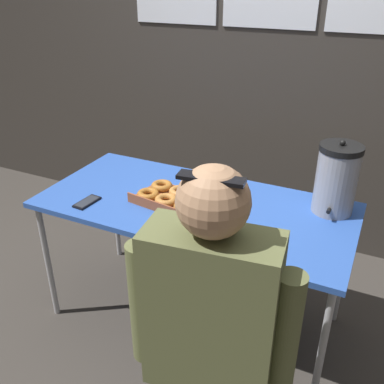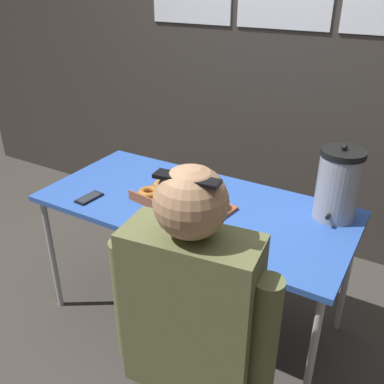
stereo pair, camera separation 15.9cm
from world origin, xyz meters
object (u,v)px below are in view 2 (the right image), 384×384
Objects in this scene: donut_box at (182,200)px; person_seated at (191,341)px; cell_phone at (89,198)px; coffee_urn at (338,184)px.

donut_box is 0.78m from person_seated.
person_seated is at bearing -47.84° from donut_box.
cell_phone is at bearing -34.11° from person_seated.
person_seated reaches higher than cell_phone.
cell_phone is 0.12× the size of person_seated.
donut_box is 1.45× the size of coffee_urn.
donut_box is 0.74m from coffee_urn.
cell_phone is at bearing -158.13° from coffee_urn.
coffee_urn reaches higher than cell_phone.
person_seated is (-0.25, -0.90, -0.30)m from coffee_urn.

